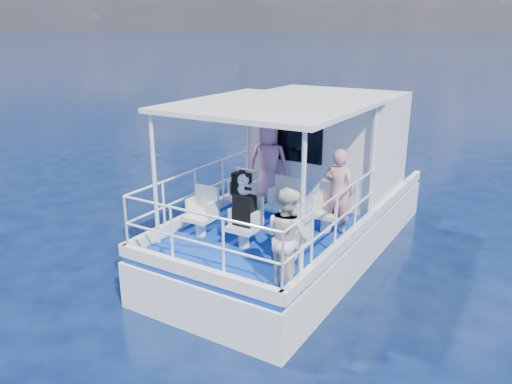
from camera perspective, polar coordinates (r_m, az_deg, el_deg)
ground at (r=9.63m, az=2.23°, el=-8.81°), size 2000.00×2000.00×0.00m
hull at (r=10.43m, az=4.93°, el=-6.66°), size 3.00×7.00×1.60m
deck at (r=10.11m, az=5.06°, el=-2.28°), size 2.90×6.90×0.10m
cabin at (r=10.92m, az=8.29°, el=5.45°), size 2.85×2.00×2.20m
canopy at (r=8.50m, az=1.82°, el=9.87°), size 3.00×3.20×0.08m
canopy_posts at (r=8.70m, az=1.59°, el=2.37°), size 2.77×2.97×2.20m
railings at (r=8.61m, az=0.48°, el=-1.97°), size 2.84×3.59×1.00m
seat_port_fwd at (r=9.79m, az=-1.72°, el=-1.41°), size 0.48×0.46×0.38m
seat_center_fwd at (r=9.35m, az=2.91°, el=-2.36°), size 0.48×0.46×0.38m
seat_stbd_fwd at (r=8.99m, az=7.96°, el=-3.38°), size 0.48×0.46×0.38m
seat_port_aft at (r=8.80m, az=-6.34°, el=-3.81°), size 0.48×0.46×0.38m
seat_center_aft at (r=8.31m, az=-1.39°, el=-5.04°), size 0.48×0.46×0.38m
seat_stbd_aft at (r=7.90m, az=4.14°, el=-6.36°), size 0.48×0.46×0.38m
passenger_port_fwd at (r=10.24m, az=1.43°, el=3.33°), size 0.74×0.62×1.69m
passenger_stbd_fwd at (r=8.81m, az=9.39°, el=0.05°), size 0.56×0.38×1.53m
passenger_stbd_aft at (r=6.92m, az=3.63°, el=-5.22°), size 0.85×0.77×1.44m
backpack_port at (r=9.62m, az=-1.67°, el=0.86°), size 0.35×0.20×0.46m
backpack_center at (r=8.15m, az=-1.33°, el=-2.09°), size 0.35×0.20×0.53m
compact_camera at (r=9.55m, az=-1.60°, el=2.36°), size 0.11×0.06×0.06m
panda at (r=8.02m, az=-1.40°, el=0.92°), size 0.24×0.20×0.37m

